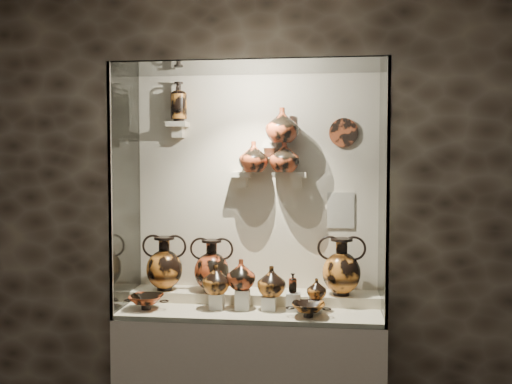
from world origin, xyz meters
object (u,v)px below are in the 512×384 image
amphora_mid (212,265)px  jug_e (317,289)px  jug_a (216,279)px  lekythos_small (293,282)px  jug_c (271,281)px  ovoid_vase_c (284,157)px  ovoid_vase_a (254,157)px  amphora_right (341,266)px  lekythos_tall (179,99)px  amphora_left (164,263)px  kylix_right (308,308)px  kylix_left (146,301)px  jug_b (241,274)px  ovoid_vase_b (282,125)px

amphora_mid → jug_e: 0.74m
jug_a → lekythos_small: jug_a is taller
jug_c → ovoid_vase_c: 0.84m
jug_a → jug_e: jug_a is taller
jug_a → ovoid_vase_a: size_ratio=0.90×
lekythos_small → amphora_right: bearing=43.7°
lekythos_tall → ovoid_vase_c: lekythos_tall is taller
jug_a → ovoid_vase_a: 0.86m
lekythos_small → ovoid_vase_c: size_ratio=0.67×
amphora_left → kylix_right: amphora_left is taller
lekythos_tall → ovoid_vase_a: 0.66m
jug_e → kylix_left: jug_e is taller
amphora_mid → ovoid_vase_c: size_ratio=1.69×
jug_e → jug_b: bearing=174.3°
amphora_mid → kylix_right: (0.67, -0.31, -0.20)m
kylix_right → amphora_mid: bearing=168.0°
kylix_left → ovoid_vase_c: bearing=2.7°
amphora_mid → jug_e: (0.72, -0.17, -0.10)m
amphora_right → ovoid_vase_a: bearing=162.0°
jug_b → jug_c: size_ratio=1.01×
kylix_right → ovoid_vase_c: ovoid_vase_c is taller
amphora_left → ovoid_vase_a: ovoid_vase_a is taller
amphora_right → kylix_left: amphora_right is taller
jug_c → ovoid_vase_b: (0.05, 0.21, 1.02)m
ovoid_vase_a → ovoid_vase_b: ovoid_vase_b is taller
amphora_right → kylix_right: (-0.21, -0.31, -0.21)m
jug_e → lekythos_tall: (-0.96, 0.26, 1.25)m
amphora_left → ovoid_vase_a: size_ratio=1.77×
jug_e → jug_c: bearing=174.3°
amphora_left → amphora_mid: 0.33m
jug_a → ovoid_vase_a: (0.22, 0.24, 0.80)m
amphora_left → jug_a: size_ratio=1.96×
jug_c → jug_e: jug_c is taller
amphora_right → jug_a: (-0.81, -0.19, -0.07)m
kylix_left → ovoid_vase_c: 1.32m
ovoid_vase_a → amphora_mid: bearing=171.3°
kylix_right → kylix_left: bearing=-170.1°
jug_c → lekythos_tall: bearing=157.8°
jug_c → ovoid_vase_a: (-0.14, 0.22, 0.81)m
ovoid_vase_c → lekythos_small: bearing=-57.7°
jug_e → ovoid_vase_c: (-0.22, 0.22, 0.85)m
lekythos_small → kylix_left: bearing=-165.4°
amphora_mid → ovoid_vase_a: ovoid_vase_a is taller
amphora_left → ovoid_vase_c: (0.83, 0.05, 0.74)m
jug_b → lekythos_small: size_ratio=1.37×
ovoid_vase_a → ovoid_vase_c: (0.21, -0.00, 0.00)m
amphora_mid → jug_b: 0.29m
jug_b → ovoid_vase_c: 0.84m
amphora_right → ovoid_vase_c: ovoid_vase_c is taller
jug_b → lekythos_small: jug_b is taller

